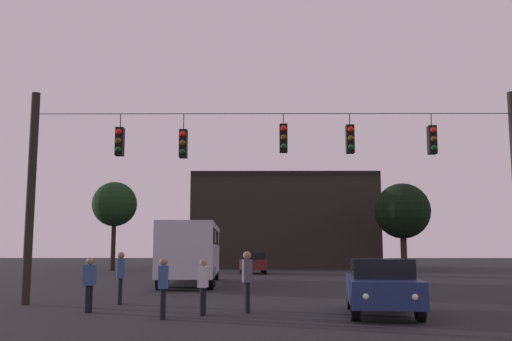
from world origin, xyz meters
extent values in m
plane|color=black|center=(0.00, 24.50, 0.00)|extent=(168.00, 168.00, 0.00)
cylinder|color=black|center=(-8.03, 12.52, 3.51)|extent=(0.28, 0.28, 7.02)
cylinder|color=black|center=(0.00, 12.52, 6.30)|extent=(16.06, 0.02, 0.02)
cylinder|color=black|center=(-5.14, 12.52, 6.05)|extent=(0.03, 0.03, 0.47)
cube|color=black|center=(-5.14, 12.52, 5.34)|extent=(0.26, 0.32, 0.95)
sphere|color=red|center=(-5.14, 12.34, 5.64)|extent=(0.20, 0.20, 0.20)
sphere|color=#5B3D0C|center=(-5.14, 12.34, 5.34)|extent=(0.20, 0.20, 0.20)
sphere|color=#0C4219|center=(-5.14, 12.34, 5.04)|extent=(0.20, 0.20, 0.20)
cylinder|color=black|center=(-3.01, 12.52, 6.01)|extent=(0.03, 0.03, 0.54)
cube|color=black|center=(-3.01, 12.52, 5.27)|extent=(0.26, 0.32, 0.95)
sphere|color=red|center=(-3.01, 12.34, 5.57)|extent=(0.20, 0.20, 0.20)
sphere|color=#5B3D0C|center=(-3.01, 12.34, 5.27)|extent=(0.20, 0.20, 0.20)
sphere|color=#0C4219|center=(-3.01, 12.34, 4.97)|extent=(0.20, 0.20, 0.20)
cylinder|color=black|center=(0.34, 12.52, 6.10)|extent=(0.03, 0.03, 0.36)
cube|color=black|center=(0.34, 12.52, 5.45)|extent=(0.26, 0.32, 0.95)
sphere|color=red|center=(0.34, 12.34, 5.75)|extent=(0.20, 0.20, 0.20)
sphere|color=#5B3D0C|center=(0.34, 12.34, 5.45)|extent=(0.20, 0.20, 0.20)
sphere|color=#0C4219|center=(0.34, 12.34, 5.15)|extent=(0.20, 0.20, 0.20)
cylinder|color=black|center=(2.56, 12.52, 6.09)|extent=(0.03, 0.03, 0.39)
cube|color=black|center=(2.56, 12.52, 5.42)|extent=(0.26, 0.32, 0.95)
sphere|color=red|center=(2.56, 12.34, 5.72)|extent=(0.20, 0.20, 0.20)
sphere|color=#5B3D0C|center=(2.56, 12.34, 5.42)|extent=(0.20, 0.20, 0.20)
sphere|color=#0C4219|center=(2.56, 12.34, 5.12)|extent=(0.20, 0.20, 0.20)
cylinder|color=black|center=(5.30, 12.52, 6.08)|extent=(0.03, 0.03, 0.42)
cube|color=black|center=(5.30, 12.52, 5.39)|extent=(0.26, 0.32, 0.95)
sphere|color=red|center=(5.30, 12.34, 5.69)|extent=(0.20, 0.20, 0.20)
sphere|color=#5B3D0C|center=(5.30, 12.34, 5.39)|extent=(0.20, 0.20, 0.20)
sphere|color=#0C4219|center=(5.30, 12.34, 5.09)|extent=(0.20, 0.20, 0.20)
cube|color=#B7BCC6|center=(-3.92, 23.48, 1.75)|extent=(2.98, 11.10, 2.50)
cube|color=black|center=(-3.92, 23.48, 2.36)|extent=(2.99, 10.44, 0.70)
cylinder|color=black|center=(-5.20, 27.39, 0.50)|extent=(0.32, 1.01, 1.00)
cylinder|color=black|center=(-2.98, 27.49, 0.50)|extent=(0.32, 1.01, 1.00)
cylinder|color=black|center=(-4.93, 21.23, 0.50)|extent=(0.32, 1.01, 1.00)
cylinder|color=black|center=(-2.71, 21.33, 0.50)|extent=(0.32, 1.01, 1.00)
cylinder|color=black|center=(-4.85, 19.26, 0.50)|extent=(0.32, 1.01, 1.00)
cylinder|color=black|center=(-2.63, 19.35, 0.50)|extent=(0.32, 1.01, 1.00)
cube|color=beige|center=(-4.06, 26.78, 2.36)|extent=(2.59, 0.91, 0.56)
cube|color=beige|center=(-3.80, 20.73, 2.36)|extent=(2.59, 0.91, 0.56)
cube|color=navy|center=(2.89, 9.69, 0.66)|extent=(2.29, 4.48, 0.68)
cube|color=black|center=(2.91, 9.84, 1.26)|extent=(1.84, 2.49, 0.52)
cylinder|color=black|center=(3.51, 8.19, 0.32)|extent=(0.29, 0.66, 0.64)
cylinder|color=black|center=(1.94, 8.37, 0.32)|extent=(0.29, 0.66, 0.64)
cylinder|color=black|center=(3.84, 11.00, 0.32)|extent=(0.29, 0.66, 0.64)
cylinder|color=black|center=(2.27, 11.19, 0.32)|extent=(0.29, 0.66, 0.64)
sphere|color=white|center=(3.22, 7.53, 0.66)|extent=(0.18, 0.18, 0.18)
sphere|color=white|center=(2.08, 7.67, 0.66)|extent=(0.18, 0.18, 0.18)
cube|color=#511919|center=(-0.96, 36.17, 0.66)|extent=(2.06, 4.40, 0.68)
cube|color=black|center=(-0.95, 36.02, 1.26)|extent=(1.73, 2.42, 0.52)
cylinder|color=black|center=(-1.83, 37.54, 0.32)|extent=(0.26, 0.65, 0.64)
cylinder|color=black|center=(-0.25, 37.63, 0.32)|extent=(0.26, 0.65, 0.64)
cylinder|color=black|center=(-1.66, 34.70, 0.32)|extent=(0.26, 0.65, 0.64)
cylinder|color=black|center=(-0.08, 34.80, 0.32)|extent=(0.26, 0.65, 0.64)
sphere|color=white|center=(-1.66, 38.23, 0.66)|extent=(0.18, 0.18, 0.18)
sphere|color=white|center=(-0.51, 38.30, 0.66)|extent=(0.18, 0.18, 0.18)
cylinder|color=black|center=(-5.04, 12.77, 0.42)|extent=(0.14, 0.14, 0.84)
cylinder|color=black|center=(-5.00, 12.62, 0.42)|extent=(0.14, 0.14, 0.84)
cube|color=#2D4C7F|center=(-5.02, 12.69, 1.15)|extent=(0.33, 0.41, 0.63)
sphere|color=#8C6B51|center=(-5.02, 12.69, 1.58)|extent=(0.23, 0.23, 0.23)
cylinder|color=black|center=(-2.96, 8.72, 0.39)|extent=(0.14, 0.14, 0.78)
cylinder|color=black|center=(-2.94, 8.56, 0.39)|extent=(0.14, 0.14, 0.78)
cube|color=#2D4C7F|center=(-2.95, 8.64, 1.07)|extent=(0.27, 0.38, 0.58)
sphere|color=#8C6B51|center=(-2.95, 8.64, 1.46)|extent=(0.21, 0.21, 0.21)
cylinder|color=black|center=(-5.33, 10.14, 0.38)|extent=(0.14, 0.14, 0.76)
cylinder|color=black|center=(-5.30, 10.29, 0.38)|extent=(0.14, 0.14, 0.76)
cube|color=#2D4C7F|center=(-5.31, 10.21, 1.05)|extent=(0.31, 0.40, 0.57)
sphere|color=#8C6B51|center=(-5.31, 10.21, 1.44)|extent=(0.21, 0.21, 0.21)
cylinder|color=black|center=(-0.83, 10.25, 0.43)|extent=(0.14, 0.14, 0.85)
cylinder|color=black|center=(-0.80, 10.10, 0.43)|extent=(0.14, 0.14, 0.85)
cube|color=#4C4C56|center=(-0.82, 10.18, 1.17)|extent=(0.30, 0.40, 0.64)
sphere|color=#8C6B51|center=(-0.82, 10.18, 1.60)|extent=(0.23, 0.23, 0.23)
cylinder|color=black|center=(-2.00, 9.61, 0.37)|extent=(0.14, 0.14, 0.75)
cylinder|color=black|center=(-2.01, 9.45, 0.37)|extent=(0.14, 0.14, 0.75)
cube|color=silver|center=(-2.01, 9.53, 1.03)|extent=(0.27, 0.38, 0.56)
sphere|color=#8C6B51|center=(-2.01, 9.53, 1.41)|extent=(0.20, 0.20, 0.20)
cube|color=black|center=(1.91, 50.74, 4.16)|extent=(17.24, 10.47, 8.31)
cube|color=black|center=(1.91, 50.74, 8.56)|extent=(17.24, 10.47, 0.50)
cylinder|color=#2D2116|center=(11.08, 40.18, 1.63)|extent=(0.50, 0.50, 3.27)
sphere|color=black|center=(11.08, 40.18, 4.83)|extent=(4.46, 4.46, 4.46)
cylinder|color=black|center=(-12.48, 41.32, 2.09)|extent=(0.37, 0.37, 4.18)
sphere|color=black|center=(-12.48, 41.32, 5.47)|extent=(3.68, 3.68, 3.68)
camera|label=1|loc=(-0.47, -6.47, 1.79)|focal=40.59mm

